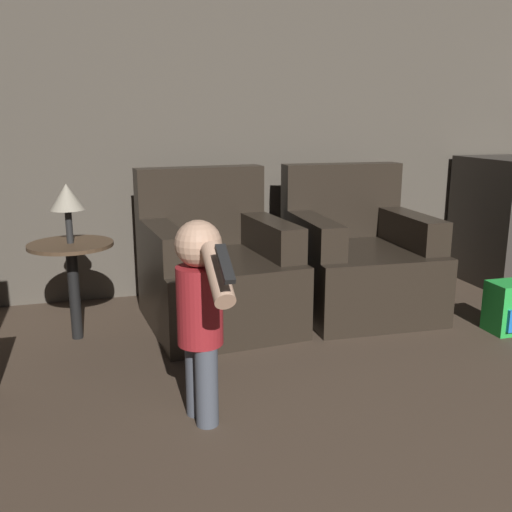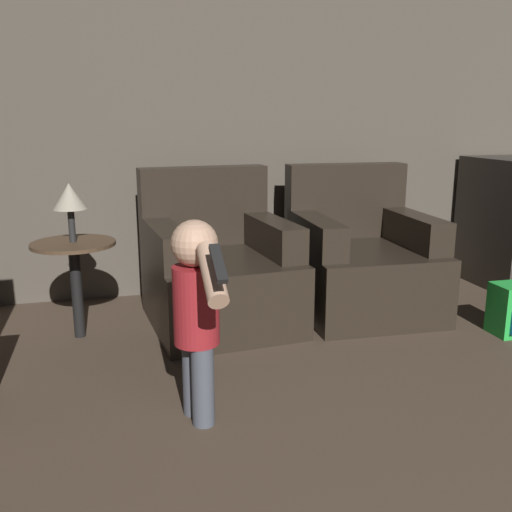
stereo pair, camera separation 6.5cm
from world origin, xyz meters
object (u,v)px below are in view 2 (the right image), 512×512
object	(u,v)px
armchair_left	(218,271)
lamp	(70,198)
toy_backpack	(512,310)
armchair_right	(360,261)
person_toddler	(196,306)

from	to	relation	value
armchair_left	lamp	bearing A→B (deg)	178.59
armchair_left	toy_backpack	xyz separation A→B (m)	(1.56, -0.64, -0.17)
armchair_left	lamp	size ratio (longest dim) A/B	2.96
armchair_right	toy_backpack	bearing A→B (deg)	-42.53
lamp	toy_backpack	bearing A→B (deg)	-13.73
armchair_left	toy_backpack	bearing A→B (deg)	-27.50
person_toddler	toy_backpack	bearing A→B (deg)	-88.74
person_toddler	armchair_right	bearing A→B (deg)	-60.79
armchair_left	lamp	distance (m)	0.94
toy_backpack	lamp	bearing A→B (deg)	166.27
armchair_left	toy_backpack	size ratio (longest dim) A/B	3.23
armchair_left	person_toddler	distance (m)	1.18
toy_backpack	person_toddler	bearing A→B (deg)	-165.21
toy_backpack	lamp	distance (m)	2.52
armchair_right	person_toddler	world-z (taller)	armchair_right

